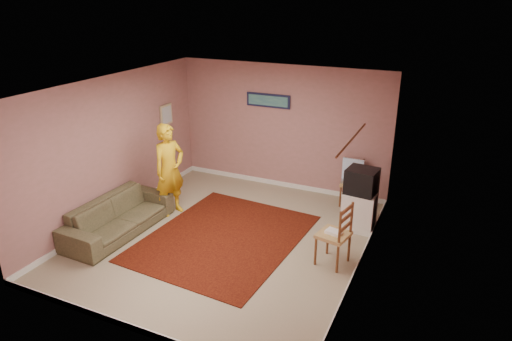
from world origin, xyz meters
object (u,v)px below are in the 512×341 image
at_px(crt_tv, 362,181).
at_px(chair_a, 352,178).
at_px(tv_cabinet, 359,211).
at_px(chair_b, 334,227).
at_px(person, 170,170).
at_px(sofa, 119,216).

distance_m(crt_tv, chair_a, 1.03).
bearing_deg(chair_a, crt_tv, -73.45).
distance_m(tv_cabinet, chair_b, 1.31).
height_order(chair_a, person, person).
relative_size(crt_tv, sofa, 0.27).
height_order(sofa, person, person).
bearing_deg(crt_tv, sofa, -147.47).
relative_size(tv_cabinet, chair_a, 1.38).
bearing_deg(tv_cabinet, chair_a, 111.49).
xyz_separation_m(chair_a, person, (-3.00, -1.75, 0.31)).
height_order(crt_tv, chair_b, crt_tv).
bearing_deg(crt_tv, chair_a, 117.29).
distance_m(sofa, person, 1.23).
bearing_deg(person, sofa, 177.22).
xyz_separation_m(tv_cabinet, crt_tv, (-0.01, 0.00, 0.56)).
relative_size(tv_cabinet, person, 0.40).
bearing_deg(tv_cabinet, chair_b, -95.14).
relative_size(chair_a, sofa, 0.24).
xyz_separation_m(tv_cabinet, chair_a, (-0.35, 0.90, 0.22)).
height_order(tv_cabinet, person, person).
relative_size(crt_tv, person, 0.32).
height_order(chair_b, person, person).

